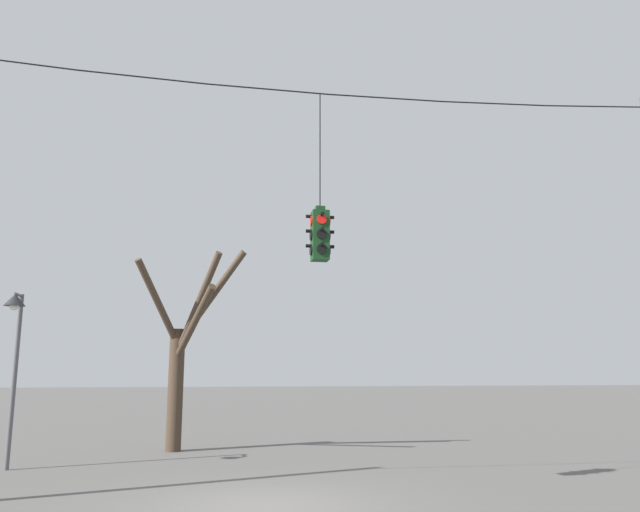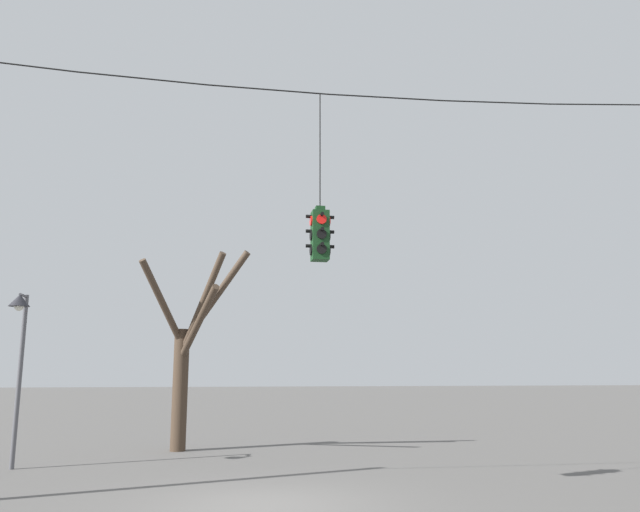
{
  "view_description": "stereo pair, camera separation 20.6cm",
  "coord_description": "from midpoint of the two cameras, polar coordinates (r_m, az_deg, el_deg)",
  "views": [
    {
      "loc": [
        -1.26,
        -11.9,
        2.37
      ],
      "look_at": [
        1.08,
        0.19,
        4.68
      ],
      "focal_mm": 35.0,
      "sensor_mm": 36.0,
      "label": 1
    },
    {
      "loc": [
        -1.06,
        -11.94,
        2.37
      ],
      "look_at": [
        1.08,
        0.19,
        4.68
      ],
      "focal_mm": 35.0,
      "sensor_mm": 36.0,
      "label": 2
    }
  ],
  "objects": [
    {
      "name": "bare_tree",
      "position": [
        20.08,
        -12.78,
        -8.79
      ],
      "size": [
        3.42,
        2.76,
        6.12
      ],
      "color": "#423326",
      "rests_on": "ground_plane"
    },
    {
      "name": "street_lamp",
      "position": [
        17.69,
        -26.44,
        -6.23
      ],
      "size": [
        0.52,
        0.89,
        4.39
      ],
      "color": "#515156",
      "rests_on": "ground_plane"
    },
    {
      "name": "traffic_light_near_left_pole",
      "position": [
        12.62,
        -0.47,
        2.01
      ],
      "size": [
        0.58,
        0.58,
        3.59
      ],
      "color": "#143819"
    },
    {
      "name": "span_wire",
      "position": [
        13.53,
        -5.12,
        15.4
      ],
      "size": [
        17.86,
        0.03,
        0.39
      ],
      "color": "black"
    },
    {
      "name": "ground_plane",
      "position": [
        12.21,
        -5.71,
        -21.79
      ],
      "size": [
        200.0,
        200.0,
        0.0
      ],
      "primitive_type": "plane",
      "color": "#565451"
    }
  ]
}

